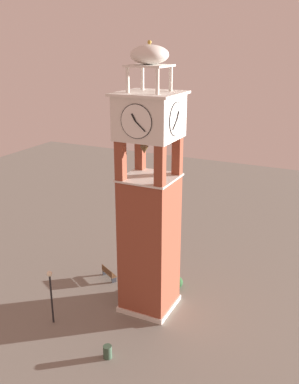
{
  "coord_description": "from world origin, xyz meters",
  "views": [
    {
      "loc": [
        23.5,
        11.39,
        17.58
      ],
      "look_at": [
        0.0,
        0.0,
        8.49
      ],
      "focal_mm": 40.24,
      "sensor_mm": 36.0,
      "label": 1
    }
  ],
  "objects_px": {
    "lamp_post": "(51,287)",
    "trash_bin": "(108,352)",
    "park_bench": "(109,273)",
    "clock_tower": "(149,208)"
  },
  "relations": [
    {
      "from": "lamp_post",
      "to": "trash_bin",
      "type": "relative_size",
      "value": 4.79
    },
    {
      "from": "clock_tower",
      "to": "lamp_post",
      "type": "bearing_deg",
      "value": -47.12
    },
    {
      "from": "lamp_post",
      "to": "clock_tower",
      "type": "bearing_deg",
      "value": 132.88
    },
    {
      "from": "clock_tower",
      "to": "trash_bin",
      "type": "bearing_deg",
      "value": 1.1
    },
    {
      "from": "clock_tower",
      "to": "trash_bin",
      "type": "distance_m",
      "value": 9.15
    },
    {
      "from": "park_bench",
      "to": "clock_tower",
      "type": "bearing_deg",
      "value": 67.46
    },
    {
      "from": "park_bench",
      "to": "trash_bin",
      "type": "bearing_deg",
      "value": 30.63
    },
    {
      "from": "park_bench",
      "to": "trash_bin",
      "type": "height_order",
      "value": "park_bench"
    },
    {
      "from": "park_bench",
      "to": "lamp_post",
      "type": "relative_size",
      "value": 0.42
    },
    {
      "from": "park_bench",
      "to": "trash_bin",
      "type": "xyz_separation_m",
      "value": [
        7.75,
        4.59,
        -0.08
      ]
    }
  ]
}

